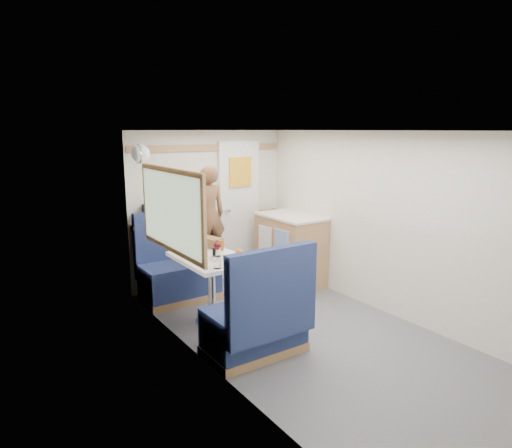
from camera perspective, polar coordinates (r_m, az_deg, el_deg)
floor at (r=4.58m, az=8.22°, el=-14.45°), size 4.50×4.50×0.00m
ceiling at (r=4.11m, az=9.05°, el=11.45°), size 4.50×4.50×0.00m
wall_back at (r=6.05m, az=-5.87°, el=2.07°), size 2.20×0.02×2.00m
wall_left at (r=3.61m, az=-4.48°, el=-4.58°), size 0.02×4.50×2.00m
wall_right at (r=5.03m, az=17.93°, el=-0.43°), size 0.02×4.50×2.00m
oak_trim_low at (r=6.06m, az=-5.76°, el=0.65°), size 2.15×0.02×0.08m
oak_trim_high at (r=5.95m, az=-5.94°, el=9.47°), size 2.15×0.02×0.08m
side_window at (r=4.43m, az=-10.67°, el=1.66°), size 0.04×1.30×0.72m
rear_door at (r=6.25m, az=-2.08°, el=2.17°), size 0.62×0.12×1.86m
dinette_table at (r=4.78m, az=-5.59°, el=-5.91°), size 0.62×0.92×0.72m
bench_far at (r=5.60m, az=-9.76°, el=-6.21°), size 0.90×0.59×1.05m
bench_near at (r=4.18m, az=0.25°, el=-12.42°), size 0.90×0.59×1.05m
ledge at (r=5.68m, az=-11.02°, el=0.05°), size 0.90×0.14×0.04m
dome_light at (r=5.18m, az=-14.23°, el=8.51°), size 0.20×0.20×0.20m
galley_counter at (r=6.02m, az=4.29°, el=-3.14°), size 0.57×0.92×0.92m
person at (r=5.41m, az=-5.98°, el=1.21°), size 0.44×0.31×1.16m
duffel_bag at (r=5.64m, az=-11.52°, el=1.33°), size 0.50×0.30×0.23m
tray at (r=4.66m, az=-2.44°, el=-4.24°), size 0.34×0.39×0.02m
orange_fruit at (r=4.67m, az=-2.09°, el=-3.60°), size 0.08×0.08×0.08m
cheese_block at (r=4.61m, az=-2.66°, el=-4.09°), size 0.10×0.07×0.03m
wine_glass at (r=4.66m, az=-4.86°, el=-2.82°), size 0.08×0.08×0.17m
tumbler_left at (r=4.34m, az=-4.83°, el=-4.79°), size 0.07×0.07×0.12m
tumbler_mid at (r=4.85m, az=-8.19°, el=-3.09°), size 0.07×0.07×0.12m
tumbler_right at (r=4.77m, az=-4.88°, el=-3.24°), size 0.08×0.08×0.12m
beer_glass at (r=4.97m, az=-4.45°, el=-2.67°), size 0.07×0.07×0.11m
pepper_grinder at (r=4.73m, az=-5.26°, el=-3.55°), size 0.04×0.04×0.09m
salt_grinder at (r=4.61m, az=-4.71°, el=-3.93°), size 0.04×0.04×0.10m
bread_loaf at (r=5.12m, az=-5.62°, el=-2.30°), size 0.21×0.29×0.11m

